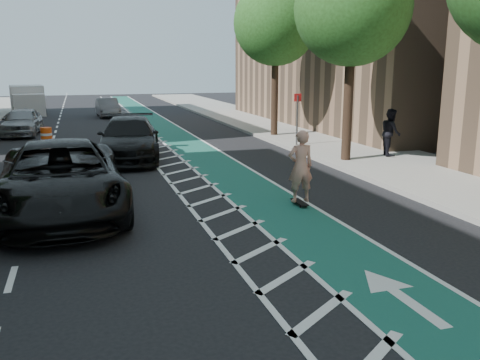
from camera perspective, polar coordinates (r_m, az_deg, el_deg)
name	(u,v)px	position (r m, az deg, el deg)	size (l,w,h in m)	color
ground	(188,259)	(10.13, -5.84, -8.82)	(120.00, 120.00, 0.00)	black
bike_lane	(210,161)	(20.19, -3.35, 2.15)	(2.00, 90.00, 0.01)	#164F46
buffer_strip	(173,163)	(19.88, -7.54, 1.89)	(1.40, 90.00, 0.01)	silver
sidewalk_right	(355,151)	(22.64, 12.82, 3.18)	(5.00, 90.00, 0.15)	gray
curb_right	(304,154)	(21.51, 7.17, 2.92)	(0.12, 90.00, 0.16)	gray
tree_r_c	(352,7)	(19.92, 12.51, 18.40)	(4.20, 4.20, 7.90)	#382619
tree_r_d	(273,24)	(27.14, 3.71, 17.07)	(4.20, 4.20, 7.90)	#382619
sign_post	(297,119)	(23.37, 6.44, 6.87)	(0.35, 0.08, 2.47)	#4C4C4C
skateboard	(300,202)	(13.88, 6.70, -2.49)	(0.25, 0.79, 0.11)	black
skateboarder	(301,166)	(13.65, 6.81, 1.53)	(0.71, 0.47, 1.94)	tan
suv_near	(61,179)	(13.60, -19.47, 0.15)	(3.05, 6.61, 1.84)	black
suv_far	(129,139)	(20.91, -12.35, 4.54)	(2.34, 5.76, 1.67)	black
car_silver	(22,122)	(30.03, -23.28, 6.04)	(1.76, 4.37, 1.49)	gray
car_grey	(108,107)	(39.07, -14.64, 7.89)	(1.44, 4.13, 1.36)	slate
pedestrian	(391,132)	(21.33, 16.56, 5.17)	(0.92, 0.71, 1.89)	black
box_truck	(28,101)	(43.23, -22.74, 8.18)	(2.97, 5.49, 2.18)	silver
barrel_a	(71,184)	(15.33, -18.42, -0.45)	(0.60, 0.60, 0.82)	#FC530D
barrel_b	(83,156)	(19.62, -17.17, 2.58)	(0.69, 0.69, 0.94)	#FF4D0D
barrel_c	(47,137)	(25.52, -20.90, 4.49)	(0.65, 0.65, 0.88)	#F24B0C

